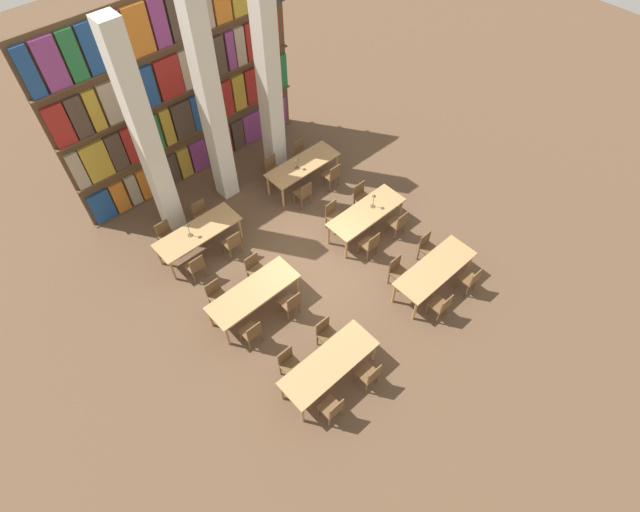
{
  "coord_description": "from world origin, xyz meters",
  "views": [
    {
      "loc": [
        -5.32,
        -6.07,
        10.7
      ],
      "look_at": [
        0.0,
        -0.26,
        0.7
      ],
      "focal_mm": 28.0,
      "sensor_mm": 36.0,
      "label": 1
    }
  ],
  "objects_px": {
    "chair_8": "(252,332)",
    "chair_11": "(255,269)",
    "chair_22": "(332,175)",
    "chair_23": "(301,152)",
    "reading_table_0": "(329,364)",
    "chair_17": "(166,235)",
    "reading_table_1": "(435,270)",
    "pillar_right": "(269,79)",
    "chair_15": "(362,196)",
    "chair_5": "(398,271)",
    "chair_14": "(398,223)",
    "chair_16": "(196,266)",
    "desk_lamp_1": "(188,228)",
    "chair_6": "(471,279)",
    "desk_lamp_2": "(297,162)",
    "pillar_center": "(211,107)",
    "reading_table_5": "(303,166)",
    "chair_9": "(217,295)",
    "chair_10": "(291,303)",
    "chair_21": "(273,169)",
    "chair_20": "(304,193)",
    "reading_table_3": "(366,214)",
    "chair_7": "(427,247)",
    "chair_4": "(441,305)",
    "reading_table_2": "(253,293)",
    "chair_0": "(332,408)",
    "reading_table_4": "(198,233)",
    "chair_18": "(232,243)",
    "chair_13": "(334,215)",
    "desk_lamp_0": "(374,199)",
    "chair_3": "(326,333)",
    "chair_19": "(202,214)",
    "chair_2": "(370,375)",
    "chair_12": "(370,244)",
    "pillar_left": "(146,139)"
  },
  "relations": [
    {
      "from": "chair_20",
      "to": "chair_21",
      "type": "height_order",
      "value": "same"
    },
    {
      "from": "chair_21",
      "to": "chair_23",
      "type": "relative_size",
      "value": 1.0
    },
    {
      "from": "chair_7",
      "to": "chair_19",
      "type": "relative_size",
      "value": 1.0
    },
    {
      "from": "chair_11",
      "to": "chair_8",
      "type": "bearing_deg",
      "value": 49.75
    },
    {
      "from": "chair_8",
      "to": "chair_23",
      "type": "bearing_deg",
      "value": 38.64
    },
    {
      "from": "chair_2",
      "to": "reading_table_3",
      "type": "height_order",
      "value": "chair_2"
    },
    {
      "from": "pillar_center",
      "to": "reading_table_2",
      "type": "relative_size",
      "value": 2.58
    },
    {
      "from": "chair_0",
      "to": "reading_table_4",
      "type": "height_order",
      "value": "chair_0"
    },
    {
      "from": "chair_3",
      "to": "reading_table_3",
      "type": "xyz_separation_m",
      "value": [
        3.26,
        1.89,
        0.22
      ]
    },
    {
      "from": "reading_table_1",
      "to": "desk_lamp_2",
      "type": "relative_size",
      "value": 6.03
    },
    {
      "from": "chair_19",
      "to": "chair_20",
      "type": "xyz_separation_m",
      "value": [
        2.64,
        -1.3,
        0.0
      ]
    },
    {
      "from": "pillar_left",
      "to": "desk_lamp_1",
      "type": "relative_size",
      "value": 13.24
    },
    {
      "from": "chair_6",
      "to": "desk_lamp_2",
      "type": "relative_size",
      "value": 2.29
    },
    {
      "from": "chair_3",
      "to": "reading_table_5",
      "type": "relative_size",
      "value": 0.38
    },
    {
      "from": "chair_8",
      "to": "reading_table_4",
      "type": "distance_m",
      "value": 3.3
    },
    {
      "from": "reading_table_0",
      "to": "chair_11",
      "type": "relative_size",
      "value": 2.63
    },
    {
      "from": "pillar_center",
      "to": "chair_0",
      "type": "relative_size",
      "value": 6.79
    },
    {
      "from": "chair_11",
      "to": "chair_21",
      "type": "relative_size",
      "value": 1.0
    },
    {
      "from": "pillar_center",
      "to": "reading_table_5",
      "type": "distance_m",
      "value": 3.27
    },
    {
      "from": "reading_table_1",
      "to": "chair_18",
      "type": "height_order",
      "value": "chair_18"
    },
    {
      "from": "desk_lamp_2",
      "to": "desk_lamp_1",
      "type": "bearing_deg",
      "value": -178.81
    },
    {
      "from": "chair_0",
      "to": "pillar_right",
      "type": "bearing_deg",
      "value": 58.95
    },
    {
      "from": "chair_4",
      "to": "chair_15",
      "type": "xyz_separation_m",
      "value": [
        1.24,
        3.92,
        0.0
      ]
    },
    {
      "from": "reading_table_3",
      "to": "desk_lamp_2",
      "type": "bearing_deg",
      "value": 95.58
    },
    {
      "from": "chair_13",
      "to": "desk_lamp_0",
      "type": "relative_size",
      "value": 1.91
    },
    {
      "from": "chair_10",
      "to": "chair_17",
      "type": "height_order",
      "value": "same"
    },
    {
      "from": "chair_12",
      "to": "chair_18",
      "type": "height_order",
      "value": "same"
    },
    {
      "from": "pillar_right",
      "to": "chair_15",
      "type": "height_order",
      "value": "pillar_right"
    },
    {
      "from": "chair_22",
      "to": "chair_23",
      "type": "distance_m",
      "value": 1.41
    },
    {
      "from": "chair_0",
      "to": "reading_table_3",
      "type": "xyz_separation_m",
      "value": [
        4.39,
        3.3,
        0.22
      ]
    },
    {
      "from": "chair_9",
      "to": "chair_10",
      "type": "distance_m",
      "value": 1.85
    },
    {
      "from": "chair_20",
      "to": "chair_21",
      "type": "distance_m",
      "value": 1.41
    },
    {
      "from": "chair_4",
      "to": "reading_table_2",
      "type": "xyz_separation_m",
      "value": [
        -3.22,
        3.22,
        0.22
      ]
    },
    {
      "from": "chair_11",
      "to": "chair_17",
      "type": "height_order",
      "value": "same"
    },
    {
      "from": "desk_lamp_2",
      "to": "desk_lamp_0",
      "type": "bearing_deg",
      "value": -78.68
    },
    {
      "from": "reading_table_0",
      "to": "chair_17",
      "type": "relative_size",
      "value": 2.63
    },
    {
      "from": "pillar_center",
      "to": "reading_table_4",
      "type": "distance_m",
      "value": 3.28
    },
    {
      "from": "chair_9",
      "to": "chair_10",
      "type": "height_order",
      "value": "same"
    },
    {
      "from": "chair_21",
      "to": "desk_lamp_1",
      "type": "bearing_deg",
      "value": 13.42
    },
    {
      "from": "reading_table_1",
      "to": "chair_11",
      "type": "relative_size",
      "value": 2.63
    },
    {
      "from": "chair_19",
      "to": "reading_table_5",
      "type": "xyz_separation_m",
      "value": [
        3.23,
        -0.59,
        0.22
      ]
    },
    {
      "from": "chair_8",
      "to": "chair_11",
      "type": "xyz_separation_m",
      "value": [
        1.2,
        1.41,
        0.0
      ]
    },
    {
      "from": "chair_9",
      "to": "reading_table_5",
      "type": "bearing_deg",
      "value": -156.93
    },
    {
      "from": "chair_7",
      "to": "reading_table_5",
      "type": "xyz_separation_m",
      "value": [
        -0.49,
        4.43,
        0.22
      ]
    },
    {
      "from": "chair_16",
      "to": "desk_lamp_1",
      "type": "height_order",
      "value": "desk_lamp_1"
    },
    {
      "from": "chair_11",
      "to": "chair_10",
      "type": "bearing_deg",
      "value": 90.0
    },
    {
      "from": "chair_20",
      "to": "desk_lamp_2",
      "type": "bearing_deg",
      "value": 62.92
    },
    {
      "from": "chair_5",
      "to": "chair_14",
      "type": "bearing_deg",
      "value": -138.54
    },
    {
      "from": "pillar_center",
      "to": "reading_table_3",
      "type": "height_order",
      "value": "pillar_center"
    },
    {
      "from": "chair_4",
      "to": "chair_21",
      "type": "relative_size",
      "value": 1.0
    }
  ]
}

